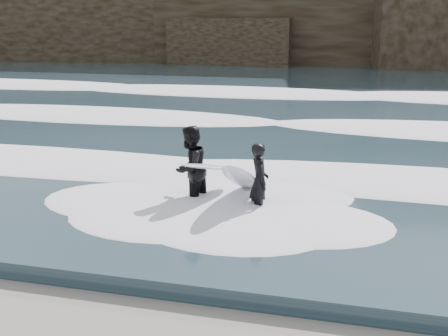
{
  "coord_description": "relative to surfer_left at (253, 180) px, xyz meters",
  "views": [
    {
      "loc": [
        3.33,
        -3.9,
        3.97
      ],
      "look_at": [
        0.51,
        6.85,
        1.0
      ],
      "focal_mm": 45.0,
      "sensor_mm": 36.0,
      "label": 1
    }
  ],
  "objects": [
    {
      "name": "surfer_right",
      "position": [
        -1.34,
        0.14,
        0.12
      ],
      "size": [
        1.41,
        1.98,
        1.82
      ],
      "color": "black",
      "rests_on": "ground"
    },
    {
      "name": "foam_near",
      "position": [
        -1.13,
        2.21,
        -0.4
      ],
      "size": [
        60.0,
        3.2,
        0.2
      ],
      "primitive_type": "ellipsoid",
      "color": "white",
      "rests_on": "sea"
    },
    {
      "name": "foam_far",
      "position": [
        -1.13,
        18.21,
        -0.35
      ],
      "size": [
        60.0,
        4.8,
        0.3
      ],
      "primitive_type": "ellipsoid",
      "color": "white",
      "rests_on": "sea"
    },
    {
      "name": "foam_mid",
      "position": [
        -1.13,
        9.21,
        -0.38
      ],
      "size": [
        60.0,
        4.0,
        0.24
      ],
      "primitive_type": "ellipsoid",
      "color": "white",
      "rests_on": "sea"
    },
    {
      "name": "headland",
      "position": [
        -1.13,
        39.21,
        4.2
      ],
      "size": [
        70.0,
        9.0,
        10.0
      ],
      "primitive_type": "cube",
      "color": "black",
      "rests_on": "ground"
    },
    {
      "name": "sea",
      "position": [
        -1.13,
        22.21,
        -0.65
      ],
      "size": [
        90.0,
        52.0,
        0.3
      ],
      "primitive_type": "cube",
      "color": "#20333E",
      "rests_on": "ground"
    },
    {
      "name": "surfer_left",
      "position": [
        0.0,
        0.0,
        0.0
      ],
      "size": [
        1.04,
        2.17,
        1.58
      ],
      "color": "black",
      "rests_on": "ground"
    }
  ]
}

